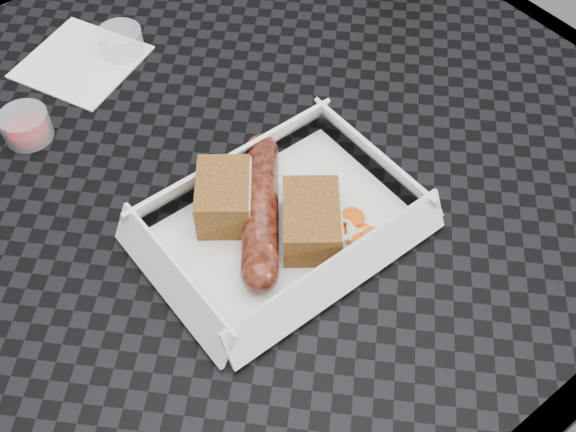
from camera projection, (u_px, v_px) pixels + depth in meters
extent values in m
plane|color=#545356|center=(273.00, 415.00, 1.34)|extent=(60.00, 60.00, 0.00)
cube|color=black|center=(261.00, 139.00, 0.76)|extent=(0.80, 0.80, 0.01)
cube|color=black|center=(551.00, 422.00, 0.58)|extent=(0.80, 0.03, 0.03)
cube|color=black|center=(506.00, 6.00, 0.91)|extent=(0.03, 0.80, 0.03)
cylinder|color=black|center=(304.00, 88.00, 1.35)|extent=(0.03, 0.03, 0.73)
cube|color=white|center=(281.00, 228.00, 0.68)|extent=(0.22, 0.15, 0.00)
cylinder|color=maroon|center=(261.00, 209.00, 0.67)|extent=(0.11, 0.14, 0.03)
sphere|color=maroon|center=(261.00, 151.00, 0.71)|extent=(0.03, 0.03, 0.03)
sphere|color=maroon|center=(260.00, 275.00, 0.62)|extent=(0.03, 0.03, 0.03)
cube|color=brown|center=(224.00, 197.00, 0.67)|extent=(0.08, 0.08, 0.04)
cube|color=brown|center=(311.00, 221.00, 0.65)|extent=(0.09, 0.09, 0.04)
cylinder|color=#ED530A|center=(348.00, 235.00, 0.67)|extent=(0.02, 0.02, 0.00)
torus|color=white|center=(359.00, 234.00, 0.67)|extent=(0.02, 0.02, 0.00)
cube|color=#B2D17F|center=(356.00, 227.00, 0.67)|extent=(0.02, 0.02, 0.00)
cube|color=white|center=(81.00, 62.00, 0.82)|extent=(0.16, 0.16, 0.00)
cylinder|color=#960D0A|center=(26.00, 126.00, 0.74)|extent=(0.05, 0.05, 0.03)
cylinder|color=silver|center=(121.00, 42.00, 0.82)|extent=(0.05, 0.05, 0.03)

